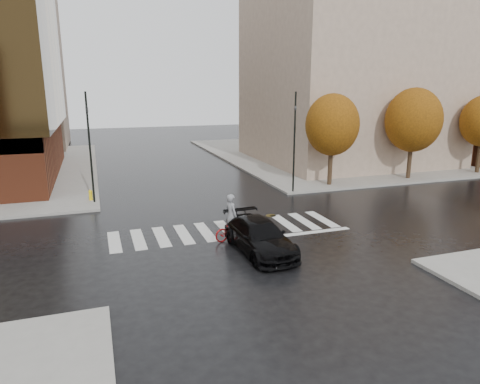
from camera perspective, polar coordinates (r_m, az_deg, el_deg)
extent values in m
plane|color=black|center=(21.42, -1.44, -5.44)|extent=(120.00, 120.00, 0.00)
cube|color=gray|center=(49.03, 14.86, 5.18)|extent=(30.00, 30.00, 0.15)
cube|color=silver|center=(21.87, -1.83, -5.02)|extent=(12.00, 3.00, 0.01)
cube|color=gray|center=(43.04, 14.05, 16.22)|extent=(16.00, 16.00, 18.00)
cylinder|color=black|center=(31.63, 11.93, 3.49)|extent=(0.32, 0.32, 2.80)
ellipsoid|color=#91520E|center=(31.25, 12.20, 8.76)|extent=(3.80, 3.80, 4.37)
cylinder|color=black|center=(35.69, 21.67, 3.97)|extent=(0.32, 0.32, 2.80)
ellipsoid|color=#91520E|center=(35.35, 22.12, 8.88)|extent=(4.20, 4.20, 4.83)
cylinder|color=black|center=(40.57, 29.25, 4.26)|extent=(0.32, 0.32, 2.80)
imported|color=black|center=(18.82, 2.63, -5.93)|extent=(2.24, 4.98, 1.42)
imported|color=maroon|center=(20.32, -0.89, -4.98)|extent=(2.08, 1.15, 1.04)
imported|color=gray|center=(20.08, -1.17, -3.19)|extent=(0.68, 0.87, 2.10)
cylinder|color=black|center=(27.33, -19.37, 5.52)|extent=(0.12, 0.12, 6.67)
imported|color=black|center=(27.11, -19.79, 10.58)|extent=(0.17, 0.14, 0.83)
cylinder|color=black|center=(28.74, 7.25, 6.52)|extent=(0.12, 0.12, 6.63)
imported|color=black|center=(28.54, 7.40, 11.31)|extent=(0.17, 0.19, 0.83)
cylinder|color=yellow|center=(28.39, -19.29, -0.49)|extent=(0.22, 0.22, 0.54)
sphere|color=yellow|center=(28.33, -19.33, 0.04)|extent=(0.24, 0.24, 0.24)
cylinder|color=#52431D|center=(24.22, 4.13, -3.15)|extent=(0.74, 0.74, 0.01)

